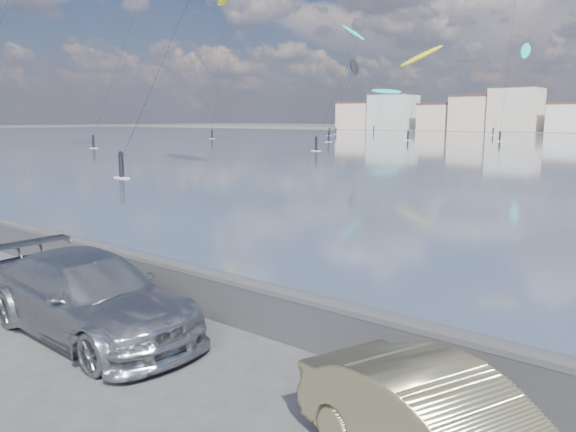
# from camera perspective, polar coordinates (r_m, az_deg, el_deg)

# --- Properties ---
(ground) EXTENTS (700.00, 700.00, 0.00)m
(ground) POSITION_cam_1_polar(r_m,az_deg,el_deg) (11.10, -17.83, -13.50)
(ground) COLOR #333335
(ground) RESTS_ON ground
(seawall) EXTENTS (400.00, 0.36, 1.08)m
(seawall) POSITION_cam_1_polar(r_m,az_deg,el_deg) (12.45, -7.44, -7.66)
(seawall) COLOR #28282B
(seawall) RESTS_ON ground
(car_silver) EXTENTS (5.64, 2.43, 1.62)m
(car_silver) POSITION_cam_1_polar(r_m,az_deg,el_deg) (12.03, -19.48, -7.65)
(car_silver) COLOR #A1A5A9
(car_silver) RESTS_ON ground
(kitesurfer_4) EXTENTS (7.30, 20.10, 21.13)m
(kitesurfer_4) POSITION_cam_1_polar(r_m,az_deg,el_deg) (157.75, 6.70, 14.74)
(kitesurfer_4) COLOR black
(kitesurfer_4) RESTS_ON ground
(kitesurfer_8) EXTENTS (9.41, 11.23, 30.63)m
(kitesurfer_8) POSITION_cam_1_polar(r_m,az_deg,el_deg) (163.68, 6.62, 17.91)
(kitesurfer_8) COLOR #19BFBF
(kitesurfer_8) RESTS_ON ground
(kitesurfer_10) EXTENTS (10.11, 10.39, 14.11)m
(kitesurfer_10) POSITION_cam_1_polar(r_m,az_deg,el_deg) (184.34, 9.93, 12.33)
(kitesurfer_10) COLOR #19BFBF
(kitesurfer_10) RESTS_ON ground
(kitesurfer_14) EXTENTS (4.75, 19.89, 25.09)m
(kitesurfer_14) POSITION_cam_1_polar(r_m,az_deg,el_deg) (167.77, 22.95, 15.12)
(kitesurfer_14) COLOR #19BFBF
(kitesurfer_14) RESTS_ON ground
(kitesurfer_17) EXTENTS (10.19, 11.93, 19.88)m
(kitesurfer_17) POSITION_cam_1_polar(r_m,az_deg,el_deg) (125.03, 13.31, 15.42)
(kitesurfer_17) COLOR yellow
(kitesurfer_17) RESTS_ON ground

